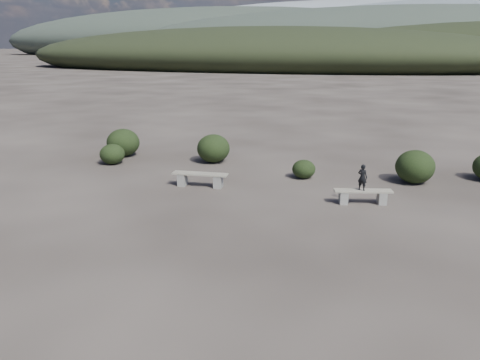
% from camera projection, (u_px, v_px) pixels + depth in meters
% --- Properties ---
extents(ground, '(1200.00, 1200.00, 0.00)m').
position_uv_depth(ground, '(161.00, 264.00, 10.65)').
color(ground, '#29231F').
rests_on(ground, ground).
extents(bench_left, '(1.99, 0.64, 0.49)m').
position_uv_depth(bench_left, '(200.00, 178.00, 16.41)').
color(bench_left, gray).
rests_on(bench_left, ground).
extents(bench_right, '(1.83, 0.87, 0.45)m').
position_uv_depth(bench_right, '(363.00, 195.00, 14.62)').
color(bench_right, gray).
rests_on(bench_right, ground).
extents(seated_person, '(0.35, 0.29, 0.83)m').
position_uv_depth(seated_person, '(362.00, 177.00, 14.46)').
color(seated_person, black).
rests_on(seated_person, bench_right).
extents(shrub_a, '(1.03, 1.03, 0.84)m').
position_uv_depth(shrub_a, '(112.00, 154.00, 19.52)').
color(shrub_a, black).
rests_on(shrub_a, ground).
extents(shrub_b, '(1.39, 1.39, 1.19)m').
position_uv_depth(shrub_b, '(213.00, 148.00, 19.78)').
color(shrub_b, black).
rests_on(shrub_b, ground).
extents(shrub_c, '(0.87, 0.87, 0.70)m').
position_uv_depth(shrub_c, '(304.00, 169.00, 17.45)').
color(shrub_c, black).
rests_on(shrub_c, ground).
extents(shrub_d, '(1.37, 1.37, 1.20)m').
position_uv_depth(shrub_d, '(415.00, 167.00, 16.77)').
color(shrub_d, black).
rests_on(shrub_d, ground).
extents(shrub_f, '(1.45, 1.45, 1.23)m').
position_uv_depth(shrub_f, '(123.00, 143.00, 20.89)').
color(shrub_f, black).
rests_on(shrub_f, ground).
extents(mountain_ridges, '(500.00, 400.00, 56.00)m').
position_uv_depth(mountain_ridges, '(385.00, 36.00, 318.79)').
color(mountain_ridges, black).
rests_on(mountain_ridges, ground).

